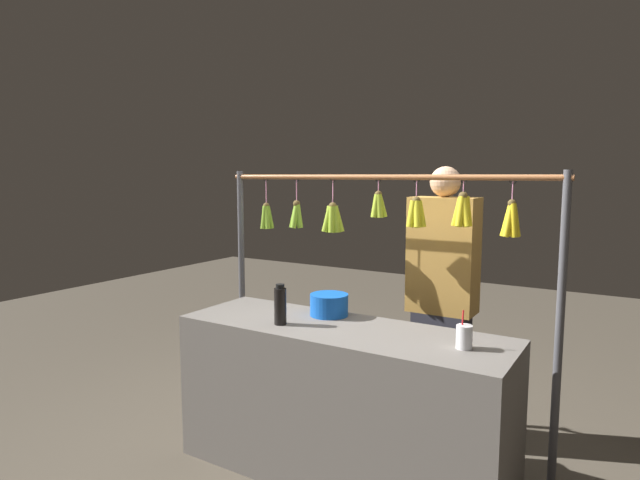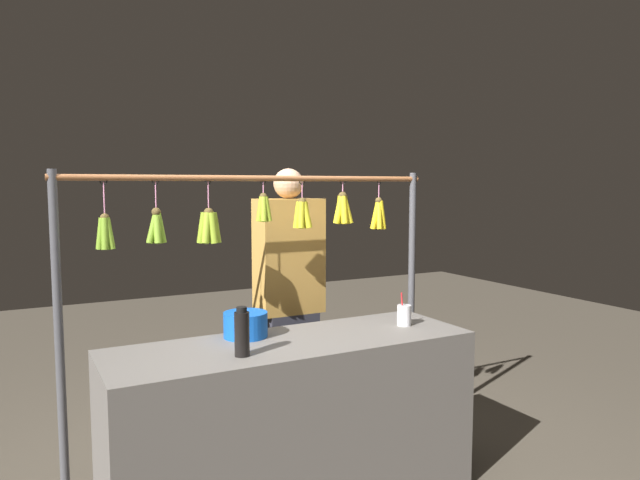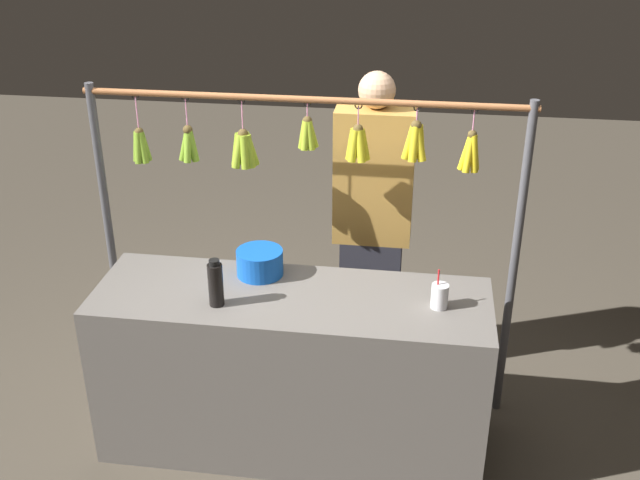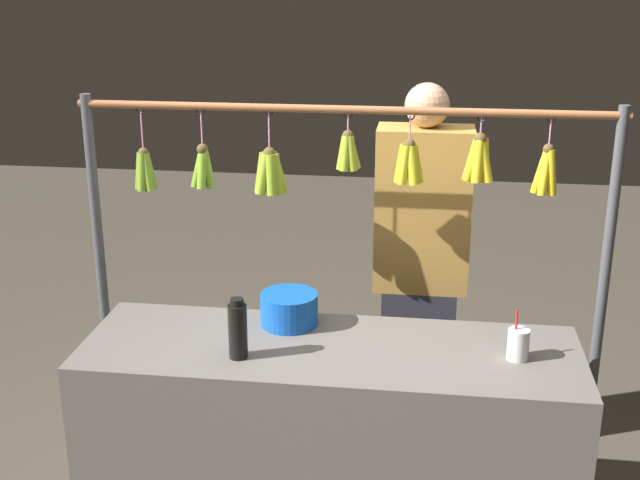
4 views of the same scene
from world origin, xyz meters
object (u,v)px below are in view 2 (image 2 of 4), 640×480
drink_cup (404,315)px  vendor_person (289,307)px  water_bottle (242,333)px  blue_bucket (246,325)px

drink_cup → vendor_person: (0.37, -0.75, -0.06)m
drink_cup → vendor_person: vendor_person is taller
water_bottle → drink_cup: (-1.01, -0.12, -0.05)m
water_bottle → blue_bucket: 0.34m
water_bottle → vendor_person: vendor_person is taller
blue_bucket → drink_cup: 0.90m
water_bottle → blue_bucket: water_bottle is taller
water_bottle → drink_cup: size_ratio=1.23×
water_bottle → drink_cup: bearing=-173.1°
blue_bucket → vendor_person: vendor_person is taller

